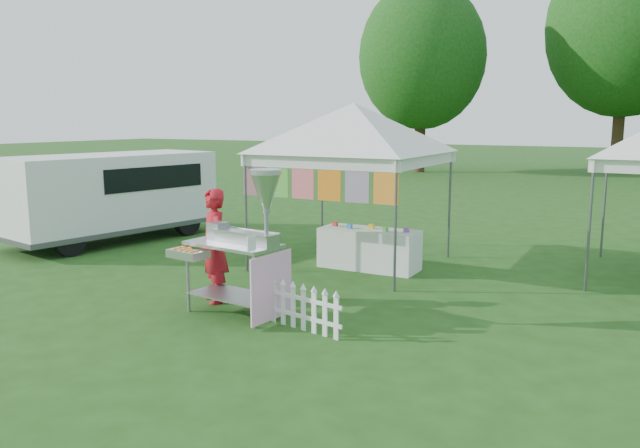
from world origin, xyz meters
The scene contains 9 objects.
ground centered at (0.00, 0.00, 0.00)m, with size 120.00×120.00×0.00m, color #214413.
canopy_main centered at (0.00, 3.49, 2.99)m, with size 4.24×4.24×3.45m.
tree_left centered at (-6.00, 24.00, 5.83)m, with size 6.40×6.40×9.53m.
tree_mid centered at (3.00, 28.00, 7.14)m, with size 7.60×7.60×11.52m.
donut_cart centered at (0.11, -0.12, 1.21)m, with size 1.57×0.97×2.06m.
vendor centered at (-0.74, 0.28, 0.85)m, with size 0.62×0.41×1.70m, color #B11520.
cargo_van centered at (-5.73, 3.11, 1.04)m, with size 2.68×4.92×1.93m.
picket_fence centered at (1.08, -0.21, 0.29)m, with size 1.24×0.27×0.56m.
display_table centered at (0.43, 3.30, 0.37)m, with size 1.80×0.70×0.73m, color white.
Camera 1 is at (4.97, -6.90, 2.70)m, focal length 35.00 mm.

